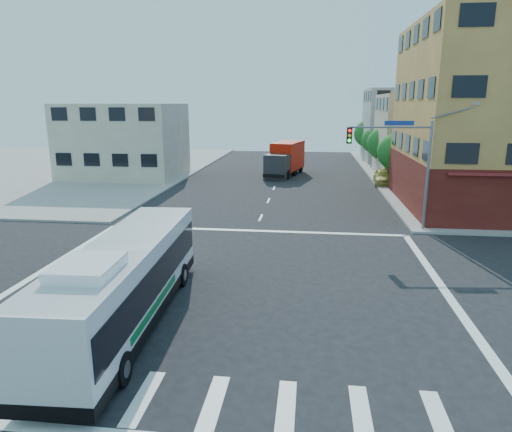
# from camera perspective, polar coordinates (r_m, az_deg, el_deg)

# --- Properties ---
(ground) EXTENTS (120.00, 120.00, 0.00)m
(ground) POSITION_cam_1_polar(r_m,az_deg,el_deg) (20.66, -3.41, -8.97)
(ground) COLOR black
(ground) RESTS_ON ground
(sidewalk_nw) EXTENTS (50.00, 50.00, 0.15)m
(sidewalk_nw) POSITION_cam_1_polar(r_m,az_deg,el_deg) (66.55, -28.67, 5.34)
(sidewalk_nw) COLOR gray
(sidewalk_nw) RESTS_ON ground
(building_east_near) EXTENTS (12.06, 10.06, 9.00)m
(building_east_near) POSITION_cam_1_polar(r_m,az_deg,el_deg) (54.52, 21.48, 9.25)
(building_east_near) COLOR #C0AC92
(building_east_near) RESTS_ON ground
(building_east_far) EXTENTS (12.06, 10.06, 10.00)m
(building_east_far) POSITION_cam_1_polar(r_m,az_deg,el_deg) (68.12, 18.61, 10.65)
(building_east_far) COLOR gray
(building_east_far) RESTS_ON ground
(building_west) EXTENTS (12.06, 10.06, 8.00)m
(building_west) POSITION_cam_1_polar(r_m,az_deg,el_deg) (52.99, -16.12, 9.01)
(building_west) COLOR beige
(building_west) RESTS_ON ground
(signal_mast_ne) EXTENTS (7.91, 1.13, 8.07)m
(signal_mast_ne) POSITION_cam_1_polar(r_m,az_deg,el_deg) (30.03, 17.73, 7.43)
(signal_mast_ne) COLOR slate
(signal_mast_ne) RESTS_ON ground
(street_tree_a) EXTENTS (3.60, 3.60, 5.53)m
(street_tree_a) POSITION_cam_1_polar(r_m,az_deg,el_deg) (47.61, 17.19, 7.94)
(street_tree_a) COLOR #372214
(street_tree_a) RESTS_ON ground
(street_tree_b) EXTENTS (3.80, 3.80, 5.79)m
(street_tree_b) POSITION_cam_1_polar(r_m,az_deg,el_deg) (55.46, 15.77, 8.96)
(street_tree_b) COLOR #372214
(street_tree_b) RESTS_ON ground
(street_tree_c) EXTENTS (3.40, 3.40, 5.29)m
(street_tree_c) POSITION_cam_1_polar(r_m,az_deg,el_deg) (63.37, 14.68, 9.32)
(street_tree_c) COLOR #372214
(street_tree_c) RESTS_ON ground
(street_tree_d) EXTENTS (4.00, 4.00, 6.03)m
(street_tree_d) POSITION_cam_1_polar(r_m,az_deg,el_deg) (71.27, 13.86, 10.17)
(street_tree_d) COLOR #372214
(street_tree_d) RESTS_ON ground
(transit_bus) EXTENTS (3.05, 11.86, 3.48)m
(transit_bus) POSITION_cam_1_polar(r_m,az_deg,el_deg) (17.51, -16.01, -7.82)
(transit_bus) COLOR black
(transit_bus) RESTS_ON ground
(box_truck) EXTENTS (4.27, 8.63, 3.74)m
(box_truck) POSITION_cam_1_polar(r_m,az_deg,el_deg) (52.27, 3.66, 7.04)
(box_truck) COLOR #242428
(box_truck) RESTS_ON ground
(parked_car) EXTENTS (2.23, 4.85, 1.61)m
(parked_car) POSITION_cam_1_polar(r_m,az_deg,el_deg) (48.09, 15.67, 4.75)
(parked_car) COLOR gold
(parked_car) RESTS_ON ground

